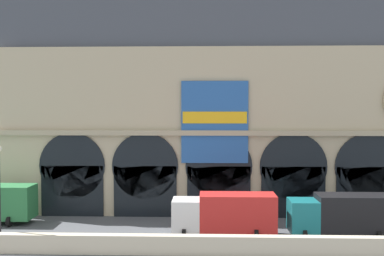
# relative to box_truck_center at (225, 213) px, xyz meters

# --- Properties ---
(ground_plane) EXTENTS (200.00, 200.00, 0.00)m
(ground_plane) POSITION_rel_box_truck_center_xyz_m (-0.32, 0.81, -1.70)
(ground_plane) COLOR #54565B
(quay_parapet_wall) EXTENTS (90.00, 0.70, 1.23)m
(quay_parapet_wall) POSITION_rel_box_truck_center_xyz_m (-0.32, -4.12, -1.08)
(quay_parapet_wall) COLOR beige
(quay_parapet_wall) RESTS_ON ground
(station_building) EXTENTS (39.27, 4.54, 19.21)m
(station_building) POSITION_rel_box_truck_center_xyz_m (-0.28, 7.89, 7.53)
(station_building) COLOR #BCAD8C
(station_building) RESTS_ON ground
(box_truck_center) EXTENTS (7.50, 2.91, 3.12)m
(box_truck_center) POSITION_rel_box_truck_center_xyz_m (0.00, 0.00, 0.00)
(box_truck_center) COLOR white
(box_truck_center) RESTS_ON ground
(box_truck_mideast) EXTENTS (7.50, 2.91, 3.12)m
(box_truck_mideast) POSITION_rel_box_truck_center_xyz_m (8.48, -0.02, 0.00)
(box_truck_mideast) COLOR #19727A
(box_truck_mideast) RESTS_ON ground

